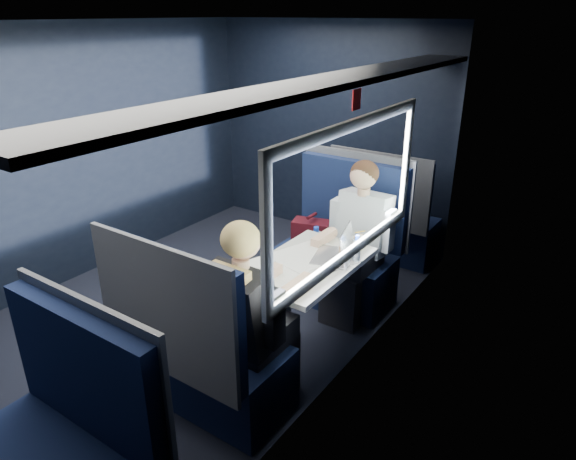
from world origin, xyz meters
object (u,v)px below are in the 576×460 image
Objects in this scene: seat_row_back at (69,452)px; man at (358,234)px; table at (303,271)px; laptop at (339,251)px; cup at (359,242)px; woman at (248,311)px; bottle_small at (357,250)px; seat_bay_far at (201,354)px; seat_row_front at (384,221)px; seat_bay_near at (338,252)px.

man reaches higher than seat_row_back.
table is 0.86× the size of seat_row_back.
cup is (0.02, 0.27, -0.03)m from laptop.
table is 0.76× the size of man.
table is 0.76× the size of woman.
bottle_small is (0.23, -0.48, 0.11)m from man.
bottle_small is at bearing 66.36° from seat_bay_far.
seat_row_back is at bearing -90.00° from seat_row_front.
woman is at bearing -98.11° from laptop.
seat_bay_far is at bearing -101.78° from table.
seat_row_front and seat_row_back have the same top height.
bottle_small is at bearing 36.70° from table.
seat_bay_near reaches higher than seat_row_front.
seat_row_front reaches higher than bottle_small.
man is at bearing 84.48° from table.
man is 0.54m from bottle_small.
seat_row_back is 0.88× the size of woman.
seat_row_front is 0.88× the size of man.
seat_bay_near reaches higher than bottle_small.
seat_row_front is 1.46m from cup.
woman is (0.26, -1.58, 0.31)m from seat_bay_near.
woman is (0.25, 0.17, 0.31)m from seat_bay_far.
woman is at bearing 33.82° from seat_bay_far.
laptop is (0.38, -0.70, 0.39)m from seat_bay_near.
laptop is at bearing -152.31° from bottle_small.
seat_row_back is (0.00, -0.92, -0.00)m from seat_bay_far.
seat_bay_near is 14.56× the size of cup.
seat_row_back is 13.40× the size of cup.
seat_bay_far is 1.42m from cup.
seat_bay_near is at bearing 102.45° from table.
man is 6.78× the size of bottle_small.
bottle_small is (0.30, 0.22, 0.16)m from table.
seat_bay_near is 0.89m from laptop.
laptop is (0.37, 1.96, 0.40)m from seat_row_back.
table is 0.71m from woman.
cup is at bearing -61.32° from man.
laptop reaches higher than table.
table is 5.13× the size of bottle_small.
seat_bay_far reaches higher than bottle_small.
woman is 6.78× the size of bottle_small.
woman is (0.07, -0.71, 0.06)m from table.
seat_row_back is at bearing -95.72° from man.
bottle_small is (0.11, 0.06, 0.02)m from laptop.
man is (0.25, -1.10, 0.31)m from seat_row_front.
woman is (0.25, -2.50, 0.32)m from seat_row_front.
seat_row_front reaches higher than cup.
seat_row_front is (0.01, 0.93, -0.01)m from seat_bay_near.
laptop is at bearing 70.22° from seat_bay_far.
table is 0.70m from man.
woman is 15.27× the size of cup.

